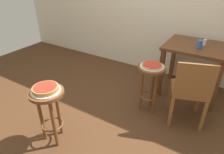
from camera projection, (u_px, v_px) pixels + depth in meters
ground_plane at (103, 118)px, 2.54m from camera, size 6.00×6.00×0.00m
stool_foreground at (49, 106)px, 2.00m from camera, size 0.35×0.35×0.64m
serving_plate_foreground at (46, 91)px, 1.92m from camera, size 0.29×0.29×0.01m
pizza_foreground at (45, 88)px, 1.90m from camera, size 0.25×0.25×0.05m
stool_middle at (151, 79)px, 2.47m from camera, size 0.35×0.35×0.64m
serving_plate_middle at (152, 66)px, 2.39m from camera, size 0.29×0.29×0.01m
pizza_middle at (152, 65)px, 2.38m from camera, size 0.25×0.25×0.02m
dining_table at (195, 55)px, 2.76m from camera, size 0.83×0.70×0.76m
cup_near_edge at (200, 44)px, 2.57m from camera, size 0.07×0.07×0.11m
condiment_shaker at (205, 42)px, 2.68m from camera, size 0.04×0.04×0.08m
wooden_chair at (190, 90)px, 2.25m from camera, size 0.51×0.51×0.85m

